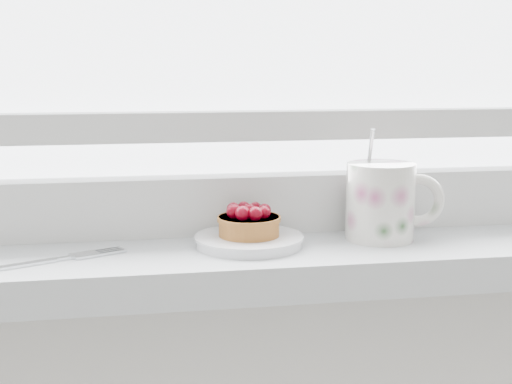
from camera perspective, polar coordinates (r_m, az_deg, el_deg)
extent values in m
cube|color=silver|center=(0.82, -0.60, -5.57)|extent=(1.60, 0.20, 0.04)
cube|color=silver|center=(0.88, -1.37, -0.88)|extent=(1.30, 0.05, 0.07)
cube|color=silver|center=(0.86, -1.40, 5.33)|extent=(1.30, 0.04, 0.04)
cylinder|color=silver|center=(0.81, -0.56, -3.92)|extent=(0.12, 0.12, 0.01)
cylinder|color=brown|center=(0.80, -0.56, -2.74)|extent=(0.07, 0.07, 0.02)
cylinder|color=brown|center=(0.80, -0.56, -2.15)|extent=(0.07, 0.07, 0.01)
sphere|color=#4C000A|center=(0.80, -0.56, -1.50)|extent=(0.02, 0.02, 0.02)
sphere|color=#4C000A|center=(0.81, 0.69, -1.45)|extent=(0.01, 0.01, 0.01)
sphere|color=#4C000A|center=(0.82, -0.04, -1.30)|extent=(0.01, 0.01, 0.01)
sphere|color=#4C000A|center=(0.82, -0.99, -1.28)|extent=(0.02, 0.02, 0.02)
sphere|color=#4C000A|center=(0.81, -1.83, -1.37)|extent=(0.02, 0.02, 0.02)
sphere|color=#4C000A|center=(0.79, -1.80, -1.57)|extent=(0.02, 0.02, 0.02)
sphere|color=#4C000A|center=(0.78, -1.08, -1.73)|extent=(0.02, 0.02, 0.02)
sphere|color=#4C000A|center=(0.78, -0.06, -1.76)|extent=(0.02, 0.02, 0.02)
sphere|color=#4C000A|center=(0.79, 0.66, -1.66)|extent=(0.01, 0.01, 0.01)
cylinder|color=silver|center=(0.84, 9.91, -0.75)|extent=(0.10, 0.10, 0.09)
cylinder|color=black|center=(0.84, 9.99, 2.03)|extent=(0.07, 0.07, 0.01)
torus|color=silver|center=(0.85, 12.84, -0.65)|extent=(0.06, 0.03, 0.06)
cylinder|color=silver|center=(0.85, 9.12, 3.22)|extent=(0.01, 0.02, 0.06)
cube|color=silver|center=(0.76, -19.28, -5.70)|extent=(0.09, 0.05, 0.00)
cube|color=silver|center=(0.78, -15.07, -5.13)|extent=(0.02, 0.01, 0.00)
cube|color=silver|center=(0.79, -13.53, -4.92)|extent=(0.04, 0.03, 0.00)
cube|color=silver|center=(0.79, -11.37, -4.79)|extent=(0.03, 0.02, 0.00)
cube|color=silver|center=(0.79, -11.55, -4.70)|extent=(0.03, 0.02, 0.00)
cube|color=silver|center=(0.80, -11.72, -4.60)|extent=(0.03, 0.02, 0.00)
cube|color=silver|center=(0.81, -11.89, -4.51)|extent=(0.03, 0.02, 0.00)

